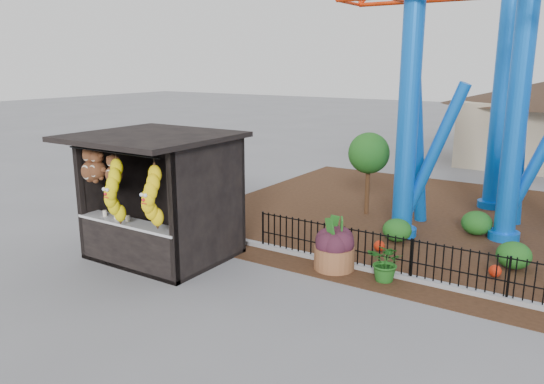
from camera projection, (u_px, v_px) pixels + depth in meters
The scene contains 9 objects.
ground at pixel (230, 300), 10.93m from camera, with size 120.00×120.00×0.00m, color slate.
mulch_bed at pixel (508, 232), 15.33m from camera, with size 18.00×12.00×0.02m, color #331E11.
curb at pixel (466, 291), 11.24m from camera, with size 18.00×0.18×0.12m, color gray.
prize_booth at pixel (153, 199), 12.90m from camera, with size 3.50×3.40×3.12m.
picket_fence at pixel (514, 281), 10.66m from camera, with size 12.20×0.06×1.00m, color black, non-canonical shape.
terracotta_planter at pixel (334, 258), 12.52m from camera, with size 0.95×0.95×0.56m, color brown.
planter_foliage at pixel (335, 234), 12.38m from camera, with size 0.70×0.70×0.64m, color #331420.
potted_plant at pixel (387, 262), 11.77m from camera, with size 0.82×0.71×0.91m, color #1C601C.
landscaping at pixel (517, 245), 13.31m from camera, with size 8.04×3.98×0.68m.
Camera 1 is at (6.23, -7.98, 4.77)m, focal length 35.00 mm.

